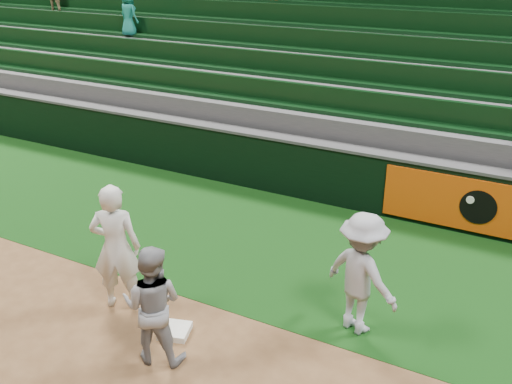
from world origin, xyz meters
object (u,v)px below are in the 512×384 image
at_px(first_baseman, 116,247).
at_px(baserunner, 153,305).
at_px(base_coach, 361,274).
at_px(first_base, 175,331).

height_order(first_baseman, baserunner, first_baseman).
bearing_deg(base_coach, first_baseman, 39.62).
relative_size(baserunner, base_coach, 0.92).
bearing_deg(base_coach, first_base, 51.76).
xyz_separation_m(first_baseman, baserunner, (1.17, -0.70, -0.16)).
xyz_separation_m(first_base, baserunner, (0.08, -0.51, 0.76)).
distance_m(first_base, first_baseman, 1.44).
bearing_deg(first_base, first_baseman, 170.00).
relative_size(first_baseman, base_coach, 1.10).
height_order(first_base, baserunner, baserunner).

